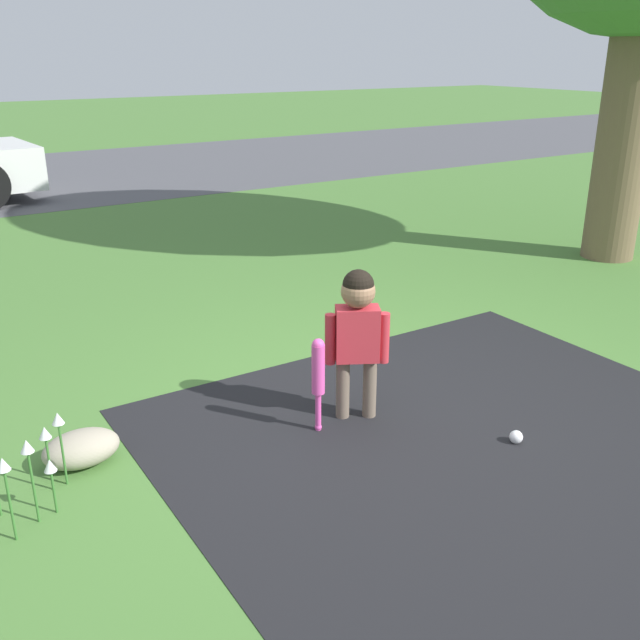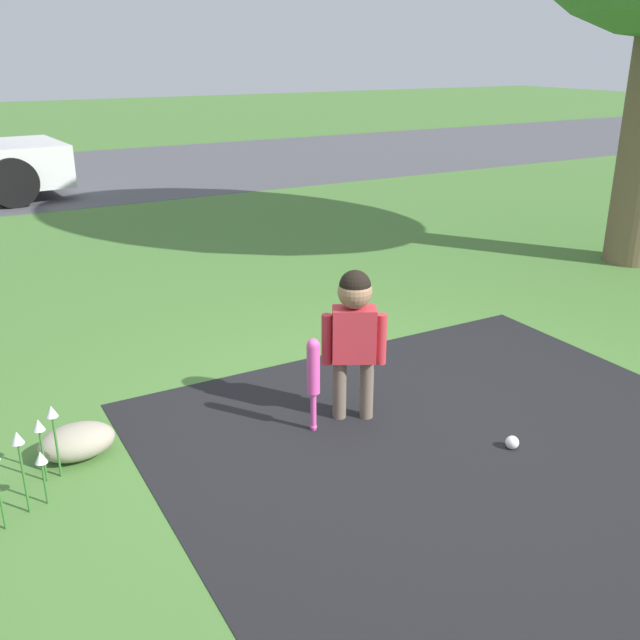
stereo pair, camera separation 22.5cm
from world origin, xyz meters
TOP-DOWN VIEW (x-y plane):
  - ground_plane at (0.00, 0.00)m, footprint 60.00×60.00m
  - street_strip at (0.00, 9.98)m, footprint 40.00×6.00m
  - child at (-0.21, 0.11)m, footprint 0.34×0.24m
  - baseball_bat at (-0.49, 0.09)m, footprint 0.07×0.07m
  - sports_ball at (0.37, -0.62)m, footprint 0.07×0.07m
  - flower_bed at (-2.06, 0.15)m, footprint 0.45×0.39m
  - edging_rock at (-1.74, 0.46)m, footprint 0.40×0.28m

SIDE VIEW (x-z plane):
  - ground_plane at x=0.00m, z-range 0.00..0.00m
  - street_strip at x=0.00m, z-range 0.00..0.01m
  - sports_ball at x=0.37m, z-range 0.00..0.07m
  - edging_rock at x=-1.74m, z-range 0.00..0.19m
  - flower_bed at x=-2.06m, z-range 0.11..0.54m
  - baseball_bat at x=-0.49m, z-range 0.08..0.65m
  - child at x=-0.21m, z-range 0.14..1.05m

